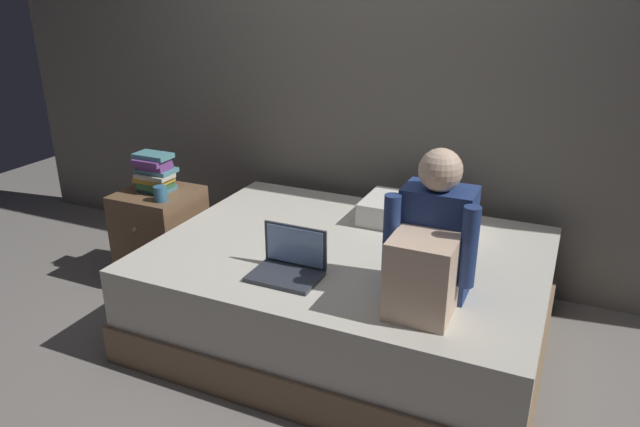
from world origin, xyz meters
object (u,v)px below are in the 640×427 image
bed (348,292)px  pillow (414,213)px  person_sitting (431,247)px  mug (160,194)px  book_stack (155,173)px  nightstand (162,236)px  laptop (289,264)px

bed → pillow: size_ratio=3.57×
person_sitting → mug: 1.71m
pillow → book_stack: (-1.51, -0.35, 0.14)m
mug → bed: bearing=1.1°
person_sitting → pillow: (-0.29, 0.80, -0.19)m
pillow → mug: 1.46m
nightstand → laptop: bearing=-22.8°
book_stack → person_sitting: bearing=-14.0°
laptop → pillow: 0.91m
pillow → laptop: bearing=-112.9°
bed → mug: size_ratio=22.22×
pillow → book_stack: 1.56m
laptop → mug: (-1.02, 0.36, 0.07)m
mug → nightstand: bearing=137.3°
nightstand → mug: mug is taller
nightstand → laptop: size_ratio=1.85×
pillow → mug: (-1.38, -0.47, 0.06)m
bed → nightstand: bearing=175.7°
person_sitting → mug: (-1.67, 0.32, -0.12)m
book_stack → pillow: bearing=12.9°
bed → person_sitting: person_sitting is taller
person_sitting → laptop: person_sitting is taller
bed → nightstand: (-1.30, 0.10, 0.04)m
pillow → book_stack: book_stack is taller
pillow → nightstand: bearing=-166.8°
bed → pillow: bearing=65.1°
pillow → book_stack: size_ratio=2.38×
person_sitting → book_stack: bearing=166.0°
nightstand → laptop: 1.28m
nightstand → bed: bearing=-4.3°
bed → book_stack: bearing=175.5°
bed → laptop: size_ratio=6.25×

